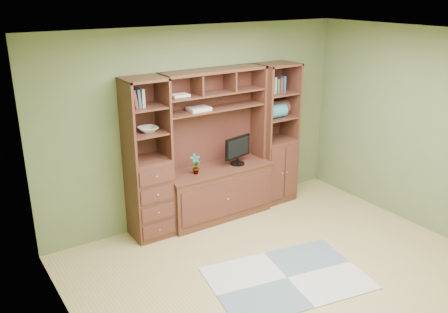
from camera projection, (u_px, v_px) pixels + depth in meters
room at (300, 169)px, 4.81m from camera, size 4.60×4.10×2.64m
center_hutch at (218, 147)px, 6.33m from camera, size 1.54×0.53×2.05m
left_tower at (148, 160)px, 5.84m from camera, size 0.50×0.45×2.05m
right_tower at (276, 134)px, 6.89m from camera, size 0.55×0.45×2.05m
rug at (287, 278)px, 5.24m from camera, size 1.87×1.42×0.01m
monitor at (238, 145)px, 6.46m from camera, size 0.48×0.28×0.55m
orchid at (195, 164)px, 6.16m from camera, size 0.15×0.10×0.28m
magazines at (199, 109)px, 6.10m from camera, size 0.28×0.21×0.04m
bowl at (148, 129)px, 5.72m from camera, size 0.24×0.24×0.06m
blanket_teal at (275, 111)px, 6.69m from camera, size 0.33×0.19×0.19m
blanket_red at (278, 107)px, 6.88m from camera, size 0.37×0.20×0.20m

